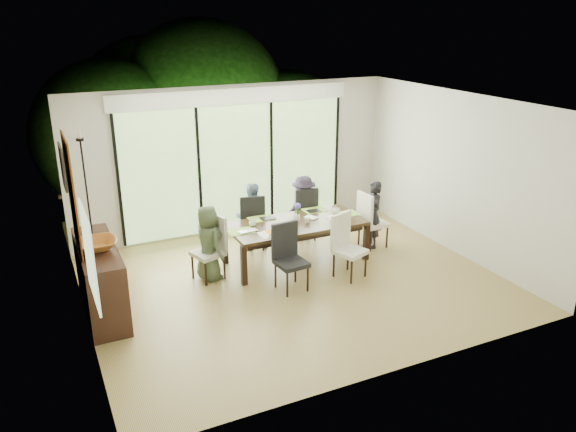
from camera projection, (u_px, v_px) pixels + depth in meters
name	position (u px, v px, depth m)	size (l,w,h in m)	color
floor	(295.00, 283.00, 8.56)	(6.00, 5.00, 0.01)	olive
ceiling	(296.00, 104.00, 7.63)	(6.00, 5.00, 0.01)	white
wall_back	(235.00, 160.00, 10.22)	(6.00, 0.02, 2.70)	beige
wall_front	(399.00, 265.00, 5.96)	(6.00, 0.02, 2.70)	silver
wall_left	(75.00, 231.00, 6.89)	(0.02, 5.00, 2.70)	silver
wall_right	(458.00, 174.00, 9.30)	(0.02, 5.00, 2.70)	silver
glass_doors	(236.00, 168.00, 10.24)	(4.20, 0.02, 2.30)	#598C3F
blinds_header	(234.00, 96.00, 9.79)	(4.40, 0.06, 0.28)	white
mullion_a	(119.00, 182.00, 9.39)	(0.05, 0.04, 2.30)	black
mullion_b	(199.00, 173.00, 9.95)	(0.05, 0.04, 2.30)	black
mullion_c	(271.00, 164.00, 10.51)	(0.05, 0.04, 2.30)	black
mullion_d	(336.00, 156.00, 11.08)	(0.05, 0.04, 2.30)	black
side_window	(90.00, 256.00, 5.83)	(0.02, 0.90, 1.00)	#8CAD7F
deck	(222.00, 216.00, 11.46)	(6.00, 1.80, 0.10)	brown
rail_top	(209.00, 178.00, 11.93)	(6.00, 0.08, 0.06)	#4F3822
foliage_left	(110.00, 136.00, 11.76)	(3.20, 3.20, 3.20)	#14380F
foliage_mid	(202.00, 107.00, 13.03)	(4.00, 4.00, 4.00)	#14380F
foliage_right	(286.00, 130.00, 13.25)	(2.80, 2.80, 2.80)	#14380F
foliage_far	(153.00, 113.00, 13.28)	(3.60, 3.60, 3.60)	#14380F
table_top	(296.00, 224.00, 9.07)	(2.20, 1.01, 0.05)	black
table_apron	(296.00, 229.00, 9.09)	(2.02, 0.82, 0.09)	black
table_leg_fl	(244.00, 266.00, 8.39)	(0.08, 0.08, 0.63)	black
table_leg_fr	(366.00, 242.00, 9.25)	(0.08, 0.08, 0.63)	black
table_leg_bl	(225.00, 245.00, 9.12)	(0.08, 0.08, 0.63)	black
table_leg_br	(340.00, 225.00, 9.98)	(0.08, 0.08, 0.63)	black
chair_left_end	(208.00, 248.00, 8.52)	(0.42, 0.42, 1.01)	beige
chair_right_end	(374.00, 219.00, 9.72)	(0.42, 0.42, 1.01)	white
chair_far_left	(251.00, 220.00, 9.66)	(0.42, 0.42, 1.01)	black
chair_far_right	(303.00, 212.00, 10.06)	(0.42, 0.42, 1.01)	black
chair_near_left	(292.00, 258.00, 8.18)	(0.42, 0.42, 1.01)	black
chair_near_right	(350.00, 247.00, 8.58)	(0.42, 0.42, 1.01)	silver
person_left_end	(209.00, 243.00, 8.50)	(0.55, 0.35, 1.18)	#405035
person_right_end	(373.00, 215.00, 9.68)	(0.55, 0.35, 1.18)	black
person_far_left	(251.00, 216.00, 9.61)	(0.55, 0.35, 1.18)	#708DA2
person_far_right	(303.00, 208.00, 10.02)	(0.55, 0.35, 1.18)	#251E2D
placemat_left	(241.00, 231.00, 8.67)	(0.40, 0.29, 0.01)	#76A33A
placemat_right	(347.00, 214.00, 9.44)	(0.40, 0.29, 0.01)	#74A83C
placemat_far_l	(261.00, 219.00, 9.21)	(0.40, 0.29, 0.01)	#85AE3E
placemat_far_r	(315.00, 210.00, 9.62)	(0.40, 0.29, 0.01)	#89B741
placemat_paper	(273.00, 234.00, 8.58)	(0.40, 0.29, 0.01)	white
tablet_far_l	(268.00, 218.00, 9.21)	(0.24, 0.16, 0.01)	black
tablet_far_r	(314.00, 211.00, 9.55)	(0.22, 0.16, 0.01)	black
papers	(335.00, 217.00, 9.29)	(0.27, 0.20, 0.00)	white
platter_base	(273.00, 233.00, 8.58)	(0.24, 0.24, 0.02)	white
platter_snacks	(273.00, 232.00, 8.57)	(0.18, 0.18, 0.01)	orange
vase	(298.00, 218.00, 9.10)	(0.07, 0.07, 0.11)	silver
hyacinth_stems	(298.00, 211.00, 9.06)	(0.04, 0.04, 0.15)	#337226
hyacinth_blooms	(298.00, 206.00, 9.03)	(0.10, 0.10, 0.10)	#5853D1
laptop	(249.00, 232.00, 8.63)	(0.30, 0.19, 0.02)	silver
cup_a	(252.00, 223.00, 8.89)	(0.11, 0.11, 0.09)	white
cup_b	(307.00, 220.00, 9.02)	(0.09, 0.09, 0.08)	white
cup_c	(336.00, 211.00, 9.45)	(0.11, 0.11, 0.09)	white
book	(309.00, 219.00, 9.20)	(0.15, 0.21, 0.02)	white
sideboard	(100.00, 279.00, 7.59)	(0.48, 1.72, 0.97)	black
bowl	(97.00, 245.00, 7.32)	(0.51, 0.51, 0.12)	#9A5921
candlestick_base	(93.00, 236.00, 7.71)	(0.11, 0.11, 0.04)	black
candlestick_shaft	(86.00, 189.00, 7.48)	(0.03, 0.03, 1.34)	black
candlestick_pan	(80.00, 140.00, 7.25)	(0.11, 0.11, 0.03)	black
candle	(79.00, 135.00, 7.23)	(0.04, 0.04, 0.11)	silver
tapestry	(72.00, 195.00, 7.12)	(0.02, 1.00, 1.50)	#914415
art_frame	(63.00, 167.00, 8.21)	(0.03, 0.55, 0.65)	black
art_canvas	(64.00, 167.00, 8.22)	(0.01, 0.45, 0.55)	#18434E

